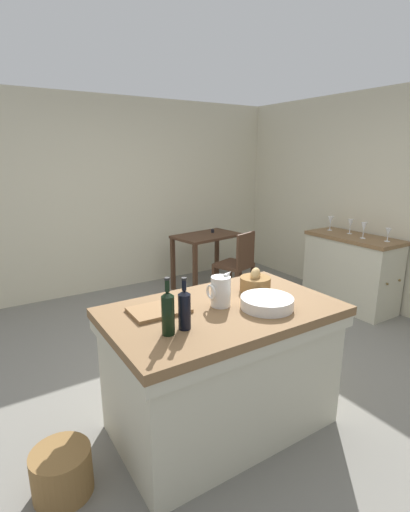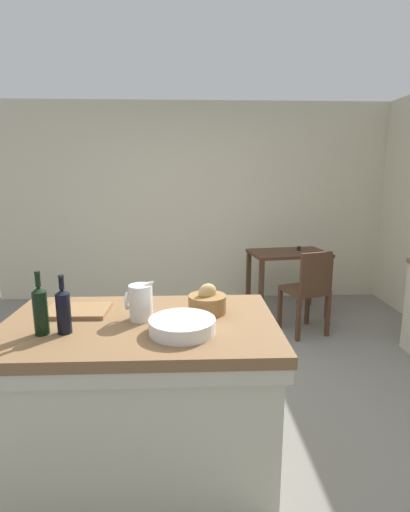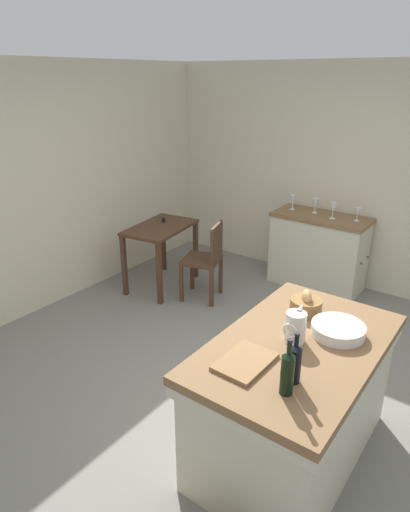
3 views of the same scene
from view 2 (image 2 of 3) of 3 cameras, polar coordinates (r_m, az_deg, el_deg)
ground_plane at (r=3.13m, az=-0.76°, el=-20.49°), size 6.76×6.76×0.00m
wall_back at (r=5.26m, az=-1.60°, el=7.79°), size 5.32×0.12×2.60m
island_table at (r=2.36m, az=-9.25°, el=-18.77°), size 1.50×0.92×0.89m
writing_desk at (r=4.75m, az=12.16°, el=-0.90°), size 0.97×0.68×0.83m
wooden_chair at (r=4.21m, az=14.90°, el=-4.73°), size 0.50×0.50×0.92m
pitcher at (r=2.18m, az=-9.46°, el=-6.67°), size 0.17×0.13×0.24m
wash_bowl at (r=2.00m, az=-3.37°, el=-10.21°), size 0.34×0.34×0.07m
bread_basket at (r=2.27m, az=0.33°, el=-6.83°), size 0.22×0.22×0.17m
cutting_board at (r=2.40m, az=-18.29°, el=-7.66°), size 0.36×0.26×0.02m
wine_bottle_dark at (r=2.09m, az=-20.13°, el=-7.45°), size 0.07×0.07×0.31m
wine_bottle_amber at (r=2.11m, az=-23.08°, el=-7.21°), size 0.07×0.07×0.33m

